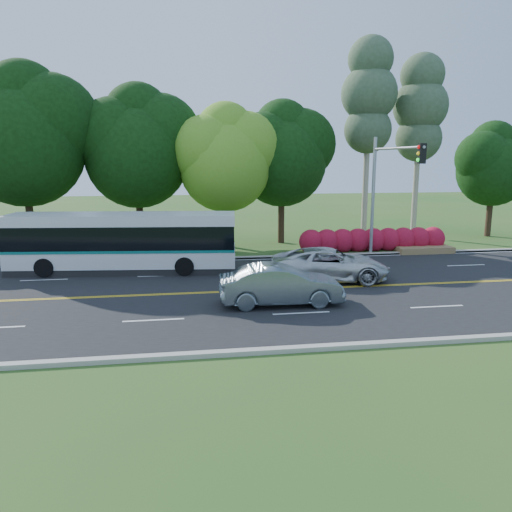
{
  "coord_description": "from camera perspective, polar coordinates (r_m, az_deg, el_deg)",
  "views": [
    {
      "loc": [
        -4.96,
        -21.13,
        5.78
      ],
      "look_at": [
        -1.39,
        2.0,
        1.18
      ],
      "focal_mm": 35.0,
      "sensor_mm": 36.0,
      "label": 1
    }
  ],
  "objects": [
    {
      "name": "road",
      "position": [
        22.46,
        4.29,
        -3.81
      ],
      "size": [
        60.0,
        14.0,
        0.02
      ],
      "primitive_type": "cube",
      "color": "black",
      "rests_on": "ground"
    },
    {
      "name": "lane_markings",
      "position": [
        22.43,
        4.06,
        -3.79
      ],
      "size": [
        57.6,
        13.82,
        0.0
      ],
      "color": "gold",
      "rests_on": "road"
    },
    {
      "name": "suv",
      "position": [
        24.1,
        8.44,
        -0.94
      ],
      "size": [
        5.96,
        3.55,
        1.55
      ],
      "primitive_type": "imported",
      "rotation": [
        0.0,
        0.0,
        1.39
      ],
      "color": "silver",
      "rests_on": "road"
    },
    {
      "name": "traffic_signal",
      "position": [
        28.92,
        14.72,
        8.56
      ],
      "size": [
        0.42,
        6.1,
        7.0
      ],
      "color": "#979AA0",
      "rests_on": "ground"
    },
    {
      "name": "ground",
      "position": [
        22.46,
        4.29,
        -3.83
      ],
      "size": [
        120.0,
        120.0,
        0.0
      ],
      "primitive_type": "plane",
      "color": "#27551C",
      "rests_on": "ground"
    },
    {
      "name": "tree_row",
      "position": [
        33.27,
        -9.34,
        12.6
      ],
      "size": [
        44.7,
        9.1,
        13.84
      ],
      "color": "black",
      "rests_on": "ground"
    },
    {
      "name": "grass_verge",
      "position": [
        31.07,
        0.56,
        0.48
      ],
      "size": [
        60.0,
        4.0,
        0.1
      ],
      "primitive_type": "cube",
      "color": "#27551C",
      "rests_on": "ground"
    },
    {
      "name": "curb_north",
      "position": [
        29.27,
        1.14,
        -0.13
      ],
      "size": [
        60.0,
        0.3,
        0.15
      ],
      "primitive_type": "cube",
      "color": "#A4A094",
      "rests_on": "ground"
    },
    {
      "name": "sedan",
      "position": [
        19.89,
        2.86,
        -3.33
      ],
      "size": [
        4.93,
        1.84,
        1.61
      ],
      "primitive_type": "imported",
      "rotation": [
        0.0,
        0.0,
        1.54
      ],
      "color": "slate",
      "rests_on": "road"
    },
    {
      "name": "bougainvillea_hedge",
      "position": [
        32.1,
        13.57,
        1.72
      ],
      "size": [
        9.5,
        2.25,
        1.5
      ],
      "color": "maroon",
      "rests_on": "ground"
    },
    {
      "name": "curb_south",
      "position": [
        15.89,
        10.2,
        -10.1
      ],
      "size": [
        60.0,
        0.3,
        0.15
      ],
      "primitive_type": "cube",
      "color": "#A4A094",
      "rests_on": "ground"
    },
    {
      "name": "transit_bus",
      "position": [
        26.47,
        -14.96,
        1.43
      ],
      "size": [
        11.64,
        3.7,
        2.99
      ],
      "rotation": [
        0.0,
        0.0,
        -0.11
      ],
      "color": "silver",
      "rests_on": "road"
    }
  ]
}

